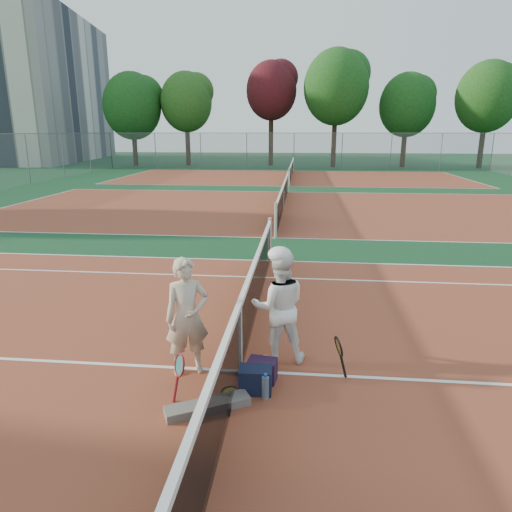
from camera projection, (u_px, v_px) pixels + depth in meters
The scene contains 24 objects.
ground at pixel (241, 371), 6.18m from camera, with size 130.00×130.00×0.00m, color #103B1E.
court_main at pixel (241, 371), 6.18m from camera, with size 23.77×10.97×0.01m, color brown.
court_far_a at pixel (283, 209), 19.13m from camera, with size 23.77×10.97×0.01m, color brown.
court_far_b at pixel (291, 177), 32.09m from camera, with size 23.77×10.97×0.01m, color brown.
net_main at pixel (240, 337), 6.05m from camera, with size 0.10×10.98×1.02m, color black, non-canonical shape.
net_far_a at pixel (283, 197), 19.00m from camera, with size 0.10×10.98×1.02m, color black, non-canonical shape.
net_far_b at pixel (292, 170), 31.95m from camera, with size 0.10×10.98×1.02m, color black, non-canonical shape.
fence_back at pixel (294, 151), 38.41m from camera, with size 32.00×0.06×3.00m, color slate, non-canonical shape.
apartment_block at pixel (37, 89), 49.12m from camera, with size 10.00×22.00×15.00m, color beige.
player_a at pixel (187, 317), 5.97m from camera, with size 0.58×0.38×1.59m, color beige.
player_b at pixel (279, 307), 6.31m from camera, with size 0.77×0.60×1.59m, color white.
racket_red at pixel (180, 378), 5.45m from camera, with size 0.15×0.27×0.59m, color maroon, non-canonical shape.
racket_black_held at pixel (338, 358), 5.93m from camera, with size 0.18×0.27×0.59m, color black, non-canonical shape.
racket_spare at pixel (230, 393), 5.64m from camera, with size 0.60×0.27×0.03m, color black, non-canonical shape.
sports_bag_navy at pixel (255, 380), 5.66m from camera, with size 0.40×0.28×0.32m, color black.
sports_bag_purple at pixel (262, 370), 5.92m from camera, with size 0.36×0.25×0.30m, color #25102C.
net_cover_canvas at pixel (208, 406), 5.31m from camera, with size 1.00×0.23×0.11m, color #615D58.
water_bottle at pixel (265, 388), 5.51m from camera, with size 0.09×0.09×0.30m, color silver.
tree_back_0 at pixel (132, 106), 41.90m from camera, with size 5.27×5.27×8.40m.
tree_back_1 at pixel (186, 102), 42.06m from camera, with size 4.73×4.73×8.46m.
tree_back_maroon at pixel (271, 91), 41.50m from camera, with size 4.59×4.59×9.35m.
tree_back_3 at pixel (336, 87), 39.77m from camera, with size 5.67×5.67×10.12m.
tree_back_4 at pixel (407, 105), 40.11m from camera, with size 4.82×4.82×8.14m.
tree_back_5 at pixel (488, 97), 38.51m from camera, with size 5.16×5.16×8.93m.
Camera 1 is at (0.77, -5.50, 3.14)m, focal length 32.00 mm.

